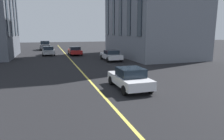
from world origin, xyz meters
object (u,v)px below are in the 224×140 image
Objects in this scene: car_silver_far at (49,51)px; car_white_oncoming at (130,78)px; car_white_mid at (111,55)px; car_red_trailing at (75,51)px; car_grey_parked_b at (45,45)px.

car_silver_far is 1.00× the size of car_white_oncoming.
car_white_mid is (-9.12, -7.64, 0.00)m from car_silver_far.
car_silver_far is 0.89× the size of car_white_mid.
car_red_trailing is (8.04, 3.59, 0.00)m from car_white_mid.
car_silver_far is 0.83× the size of car_grey_parked_b.
car_silver_far and car_white_oncoming have the same top height.
car_white_oncoming is at bearing -170.86° from car_grey_parked_b.
car_silver_far is at bearing 75.03° from car_red_trailing.
car_red_trailing is at bearing 1.92° from car_white_oncoming.
car_grey_parked_b is at bearing 9.14° from car_white_oncoming.
car_white_oncoming reaches higher than car_red_trailing.
car_white_oncoming reaches higher than car_white_mid.
car_white_oncoming is at bearing -178.08° from car_red_trailing.
car_white_oncoming is 21.11m from car_red_trailing.
car_white_oncoming is (-22.18, -4.76, 0.00)m from car_silver_far.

